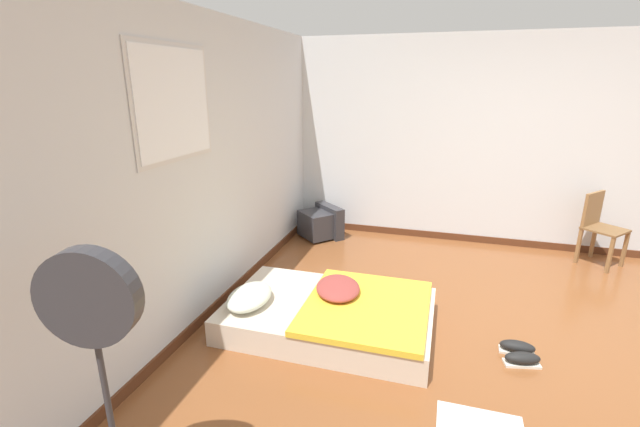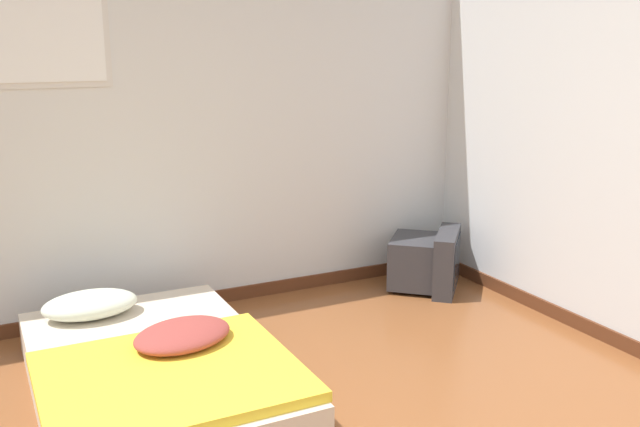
# 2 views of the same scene
# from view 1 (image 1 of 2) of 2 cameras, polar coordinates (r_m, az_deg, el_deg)

# --- Properties ---
(ground_plane) EXTENTS (20.00, 20.00, 0.00)m
(ground_plane) POSITION_cam_1_polar(r_m,az_deg,el_deg) (3.90, 25.93, -16.28)
(ground_plane) COLOR brown
(wall_back) EXTENTS (7.28, 0.08, 2.60)m
(wall_back) POSITION_cam_1_polar(r_m,az_deg,el_deg) (3.86, -14.60, 5.52)
(wall_back) COLOR silver
(wall_back) RESTS_ON ground_plane
(wall_right) EXTENTS (0.08, 7.78, 2.60)m
(wall_right) POSITION_cam_1_polar(r_m,az_deg,el_deg) (5.80, 24.09, 8.29)
(wall_right) COLOR silver
(wall_right) RESTS_ON ground_plane
(mattress_bed) EXTENTS (1.14, 1.73, 0.37)m
(mattress_bed) POSITION_cam_1_polar(r_m,az_deg,el_deg) (3.76, 1.26, -13.06)
(mattress_bed) COLOR beige
(mattress_bed) RESTS_ON ground_plane
(crt_tv) EXTENTS (0.67, 0.67, 0.43)m
(crt_tv) POSITION_cam_1_polar(r_m,az_deg,el_deg) (5.79, 0.14, -1.25)
(crt_tv) COLOR #333338
(crt_tv) RESTS_ON ground_plane
(wooden_chair) EXTENTS (0.54, 0.54, 0.83)m
(wooden_chair) POSITION_cam_1_polar(r_m,az_deg,el_deg) (5.85, 33.12, -1.06)
(wooden_chair) COLOR olive
(wooden_chair) RESTS_ON ground_plane
(sneaker_pair) EXTENTS (0.29, 0.29, 0.10)m
(sneaker_pair) POSITION_cam_1_polar(r_m,az_deg,el_deg) (3.77, 25.08, -16.50)
(sneaker_pair) COLOR silver
(sneaker_pair) RESTS_ON ground_plane
(standing_fan) EXTENTS (0.36, 0.44, 1.41)m
(standing_fan) POSITION_cam_1_polar(r_m,az_deg,el_deg) (2.12, -27.67, -14.54)
(standing_fan) COLOR #333338
(standing_fan) RESTS_ON ground_plane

